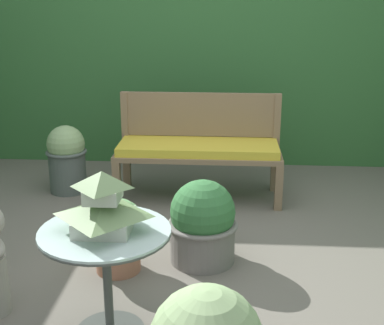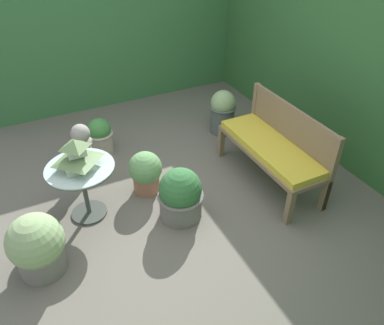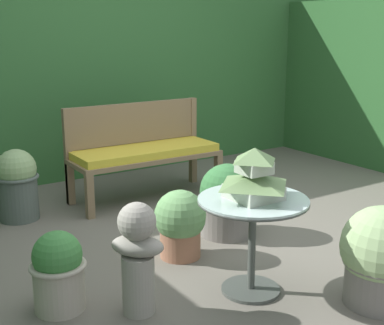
{
  "view_description": "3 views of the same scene",
  "coord_description": "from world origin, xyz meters",
  "views": [
    {
      "loc": [
        0.23,
        -2.95,
        1.63
      ],
      "look_at": [
        0.01,
        0.26,
        0.59
      ],
      "focal_mm": 50.0,
      "sensor_mm": 36.0,
      "label": 1
    },
    {
      "loc": [
        2.53,
        -1.0,
        2.56
      ],
      "look_at": [
        0.01,
        0.25,
        0.53
      ],
      "focal_mm": 35.0,
      "sensor_mm": 36.0,
      "label": 2
    },
    {
      "loc": [
        -2.17,
        -2.89,
        1.49
      ],
      "look_at": [
        -0.11,
        0.26,
        0.54
      ],
      "focal_mm": 50.0,
      "sensor_mm": 36.0,
      "label": 3
    }
  ],
  "objects": [
    {
      "name": "ground",
      "position": [
        0.0,
        0.0,
        0.0
      ],
      "size": [
        30.0,
        30.0,
        0.0
      ],
      "primitive_type": "plane",
      "color": "#666056"
    },
    {
      "name": "foliage_hedge_left",
      "position": [
        -2.85,
        0.25,
        0.89
      ],
      "size": [
        0.7,
        3.69,
        1.79
      ],
      "primitive_type": "cube",
      "color": "#38703D",
      "rests_on": "ground"
    },
    {
      "name": "garden_bench",
      "position": [
        0.0,
        1.16,
        0.39
      ],
      "size": [
        1.33,
        0.49,
        0.47
      ],
      "color": "#7F664C",
      "rests_on": "ground"
    },
    {
      "name": "bench_backrest",
      "position": [
        0.0,
        1.39,
        0.6
      ],
      "size": [
        1.33,
        0.06,
        0.83
      ],
      "color": "#7F664C",
      "rests_on": "ground"
    },
    {
      "name": "patio_table",
      "position": [
        -0.33,
        -0.71,
        0.44
      ],
      "size": [
        0.63,
        0.63,
        0.56
      ],
      "color": "#424742",
      "rests_on": "ground"
    },
    {
      "name": "pagoda_birdhouse",
      "position": [
        -0.33,
        -0.71,
        0.69
      ],
      "size": [
        0.34,
        0.34,
        0.29
      ],
      "color": "#B2BCA8",
      "rests_on": "patio_table"
    },
    {
      "name": "garden_bust",
      "position": [
        -0.98,
        -0.56,
        0.34
      ],
      "size": [
        0.31,
        0.32,
        0.62
      ],
      "rotation": [
        0.0,
        0.0,
        -0.82
      ],
      "color": "gray",
      "rests_on": "ground"
    },
    {
      "name": "potted_plant_hedge_corner",
      "position": [
        -1.11,
        1.24,
        0.29
      ],
      "size": [
        0.34,
        0.34,
        0.57
      ],
      "color": "#4C5651",
      "rests_on": "ground"
    },
    {
      "name": "potted_plant_path_edge",
      "position": [
        -0.42,
        -0.07,
        0.24
      ],
      "size": [
        0.35,
        0.35,
        0.46
      ],
      "color": "#9E664C",
      "rests_on": "ground"
    },
    {
      "name": "potted_plant_table_far",
      "position": [
        -1.33,
        -0.3,
        0.22
      ],
      "size": [
        0.31,
        0.31,
        0.45
      ],
      "color": "#ADA393",
      "rests_on": "ground"
    },
    {
      "name": "potted_plant_bench_left",
      "position": [
        0.17,
        -1.21,
        0.28
      ],
      "size": [
        0.45,
        0.45,
        0.56
      ],
      "color": "slate",
      "rests_on": "ground"
    },
    {
      "name": "potted_plant_patio_mid",
      "position": [
        0.09,
        0.09,
        0.25
      ],
      "size": [
        0.44,
        0.44,
        0.53
      ],
      "color": "slate",
      "rests_on": "ground"
    }
  ]
}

